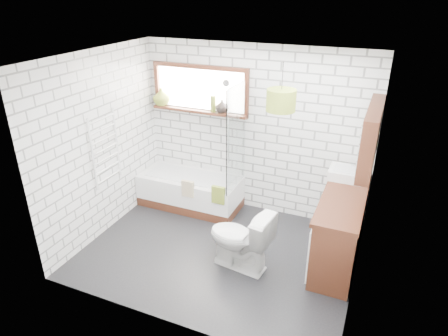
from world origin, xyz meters
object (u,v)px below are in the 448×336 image
at_px(bathtub, 190,191).
at_px(vanity, 341,227).
at_px(toilet, 240,239).
at_px(pendant, 281,100).
at_px(basin, 346,173).

xyz_separation_m(bathtub, vanity, (2.35, -0.45, 0.20)).
height_order(toilet, pendant, pendant).
bearing_deg(pendant, bathtub, 151.32).
xyz_separation_m(vanity, toilet, (-1.10, -0.66, -0.05)).
height_order(basin, toilet, basin).
xyz_separation_m(basin, pendant, (-0.69, -0.93, 1.14)).
bearing_deg(toilet, pendant, 131.65).
distance_m(basin, toilet, 1.65).
bearing_deg(toilet, basin, 145.68).
height_order(bathtub, basin, basin).
height_order(vanity, basin, basin).
distance_m(bathtub, toilet, 1.68).
height_order(basin, pendant, pendant).
distance_m(basin, pendant, 1.62).
relative_size(bathtub, toilet, 1.95).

